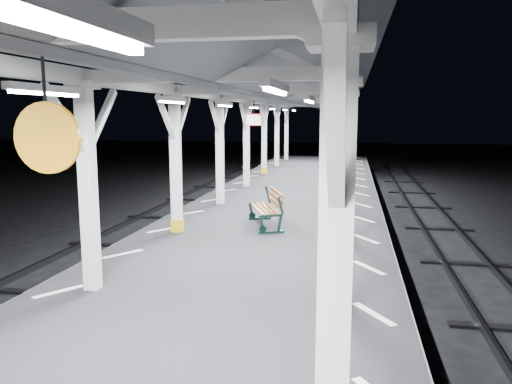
% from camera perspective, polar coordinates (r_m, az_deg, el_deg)
% --- Properties ---
extents(ground, '(120.00, 120.00, 0.00)m').
position_cam_1_polar(ground, '(10.12, -1.81, -13.29)').
color(ground, black).
rests_on(ground, ground).
extents(platform, '(6.00, 50.00, 1.00)m').
position_cam_1_polar(platform, '(9.94, -1.82, -10.62)').
color(platform, black).
rests_on(platform, ground).
extents(hazard_stripes_left, '(1.00, 48.00, 0.01)m').
position_cam_1_polar(hazard_stripes_left, '(10.58, -14.98, -6.85)').
color(hazard_stripes_left, silver).
rests_on(hazard_stripes_left, platform).
extents(hazard_stripes_right, '(1.00, 48.00, 0.01)m').
position_cam_1_polar(hazard_stripes_right, '(9.57, 12.78, -8.45)').
color(hazard_stripes_right, silver).
rests_on(hazard_stripes_right, platform).
extents(track_left, '(2.20, 60.00, 0.16)m').
position_cam_1_polar(track_left, '(12.15, -25.85, -9.96)').
color(track_left, '#2D2D33').
rests_on(track_left, ground).
extents(canopy, '(5.40, 49.00, 4.65)m').
position_cam_1_polar(canopy, '(9.39, -1.97, 13.44)').
color(canopy, silver).
rests_on(canopy, platform).
extents(bench_mid, '(1.16, 1.79, 0.91)m').
position_cam_1_polar(bench_mid, '(12.65, 1.47, -1.76)').
color(bench_mid, black).
rests_on(bench_mid, platform).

